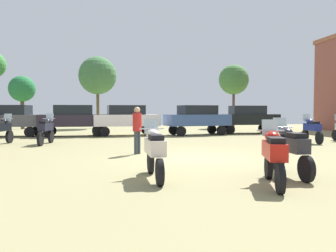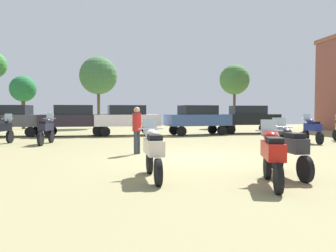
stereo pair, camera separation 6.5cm
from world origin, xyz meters
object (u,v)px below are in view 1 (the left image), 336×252
motorcycle_6 (274,154)px  car_1 (126,118)px  motorcycle_2 (2,130)px  car_2 (10,118)px  person_1 (137,126)px  motorcycle_1 (290,148)px  car_5 (74,118)px  tree_4 (234,80)px  car_4 (247,117)px  motorcycle_4 (154,150)px  motorcycle_5 (312,129)px  tree_1 (22,89)px  motorcycle_9 (46,129)px  car_3 (197,118)px  tree_5 (98,76)px

motorcycle_6 → car_1: car_1 is taller
motorcycle_2 → car_1: car_1 is taller
car_2 → person_1: size_ratio=2.50×
motorcycle_1 → car_5: (-6.76, 14.60, 0.45)m
car_5 → tree_4: size_ratio=0.72×
car_5 → person_1: bearing=-164.2°
car_2 → car_4: (16.16, 0.12, 0.00)m
motorcycle_4 → motorcycle_5: size_ratio=0.99×
car_1 → car_4: size_ratio=1.01×
motorcycle_1 → car_4: (5.38, 15.26, 0.45)m
motorcycle_2 → tree_1: size_ratio=0.48×
motorcycle_5 → tree_1: size_ratio=0.45×
motorcycle_5 → tree_4: tree_4 is taller
tree_1 → car_1: bearing=-46.8°
motorcycle_4 → car_2: (-7.36, 14.92, 0.46)m
motorcycle_1 → motorcycle_6: bearing=-131.8°
car_1 → motorcycle_4: bearing=174.8°
motorcycle_1 → person_1: size_ratio=1.19×
motorcycle_9 → person_1: 6.02m
car_1 → person_1: bearing=174.6°
motorcycle_9 → motorcycle_6: bearing=-49.6°
motorcycle_4 → car_1: bearing=89.2°
motorcycle_5 → person_1: (-9.12, -2.86, 0.33)m
motorcycle_6 → person_1: person_1 is taller
car_5 → motorcycle_5: bearing=-121.8°
motorcycle_4 → motorcycle_5: 11.82m
motorcycle_2 → motorcycle_1: bearing=-34.9°
car_4 → car_2: bearing=94.6°
motorcycle_6 → motorcycle_9: (-6.61, 10.27, 0.04)m
car_3 → car_5: 8.14m
car_1 → motorcycle_6: bearing=-176.1°
motorcycle_9 → tree_1: size_ratio=0.47×
motorcycle_1 → motorcycle_5: 9.63m
tree_4 → motorcycle_1: bearing=-107.6°
tree_5 → person_1: bearing=-83.9°
motorcycle_4 → car_4: (8.80, 15.04, 0.46)m
car_1 → person_1: size_ratio=2.49×
motorcycle_2 → motorcycle_6: 13.55m
motorcycle_5 → motorcycle_6: (-6.60, -8.71, -0.02)m
motorcycle_6 → car_2: size_ratio=0.45×
car_1 → car_2: bearing=81.0°
tree_1 → car_2: bearing=-81.2°
car_2 → tree_1: size_ratio=0.94×
car_3 → tree_1: 16.80m
motorcycle_6 → tree_4: bearing=89.0°
motorcycle_5 → motorcycle_2: bearing=-179.4°
motorcycle_9 → car_5: 5.34m
motorcycle_9 → car_1: bearing=59.8°
motorcycle_1 → car_2: car_2 is taller
tree_4 → car_3: bearing=-123.8°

